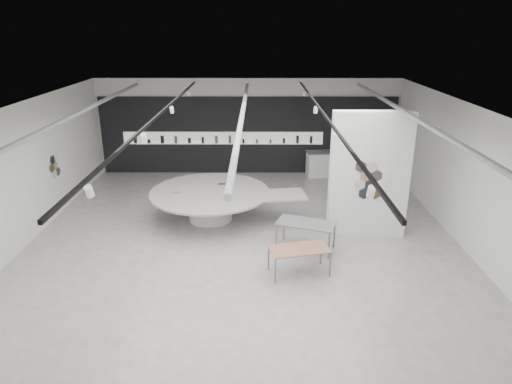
{
  "coord_description": "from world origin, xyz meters",
  "views": [
    {
      "loc": [
        0.39,
        -11.06,
        5.74
      ],
      "look_at": [
        0.34,
        1.2,
        1.23
      ],
      "focal_mm": 32.0,
      "sensor_mm": 36.0,
      "label": 1
    }
  ],
  "objects_px": {
    "partition_column": "(369,176)",
    "sample_table_wood": "(299,250)",
    "sample_table_stone": "(306,225)",
    "display_island": "(213,201)",
    "kitchen_counter": "(328,164)"
  },
  "relations": [
    {
      "from": "sample_table_stone",
      "to": "kitchen_counter",
      "type": "xyz_separation_m",
      "value": [
        1.55,
        6.45,
        -0.21
      ]
    },
    {
      "from": "partition_column",
      "to": "sample_table_wood",
      "type": "bearing_deg",
      "value": -133.43
    },
    {
      "from": "partition_column",
      "to": "display_island",
      "type": "height_order",
      "value": "partition_column"
    },
    {
      "from": "kitchen_counter",
      "to": "sample_table_stone",
      "type": "bearing_deg",
      "value": -109.85
    },
    {
      "from": "partition_column",
      "to": "display_island",
      "type": "xyz_separation_m",
      "value": [
        -4.5,
        1.08,
        -1.19
      ]
    },
    {
      "from": "display_island",
      "to": "sample_table_stone",
      "type": "relative_size",
      "value": 2.98
    },
    {
      "from": "display_island",
      "to": "kitchen_counter",
      "type": "xyz_separation_m",
      "value": [
        4.24,
        4.44,
        -0.11
      ]
    },
    {
      "from": "display_island",
      "to": "sample_table_wood",
      "type": "distance_m",
      "value": 4.08
    },
    {
      "from": "sample_table_wood",
      "to": "display_island",
      "type": "bearing_deg",
      "value": 126.12
    },
    {
      "from": "display_island",
      "to": "partition_column",
      "type": "bearing_deg",
      "value": -20.48
    },
    {
      "from": "partition_column",
      "to": "sample_table_stone",
      "type": "xyz_separation_m",
      "value": [
        -1.82,
        -0.93,
        -1.08
      ]
    },
    {
      "from": "sample_table_wood",
      "to": "sample_table_stone",
      "type": "xyz_separation_m",
      "value": [
        0.28,
        1.29,
        0.09
      ]
    },
    {
      "from": "sample_table_stone",
      "to": "kitchen_counter",
      "type": "relative_size",
      "value": 0.92
    },
    {
      "from": "partition_column",
      "to": "sample_table_wood",
      "type": "distance_m",
      "value": 3.27
    },
    {
      "from": "sample_table_wood",
      "to": "kitchen_counter",
      "type": "xyz_separation_m",
      "value": [
        1.84,
        7.74,
        -0.12
      ]
    }
  ]
}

